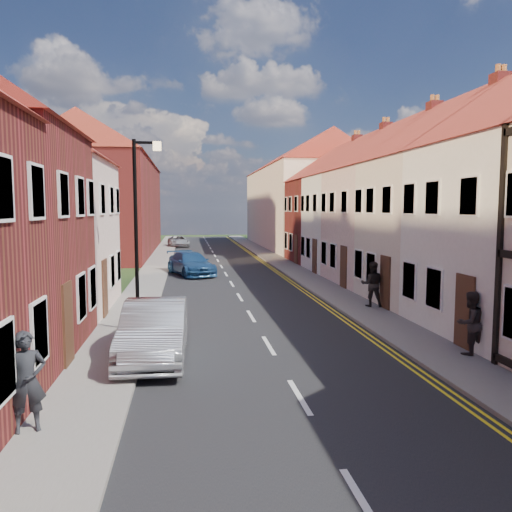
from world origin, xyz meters
TOP-DOWN VIEW (x-y plane):
  - road at (0.00, 30.00)m, footprint 7.00×90.00m
  - pavement_left at (-4.40, 30.00)m, footprint 1.80×90.00m
  - pavement_right at (4.40, 30.00)m, footprint 1.80×90.00m
  - cottage_r_cream_mid at (9.30, 23.50)m, footprint 8.30×5.20m
  - cottage_r_pink at (9.30, 28.90)m, footprint 8.30×6.00m
  - cottage_r_white_far at (9.30, 34.30)m, footprint 8.30×5.20m
  - cottage_r_cream_far at (9.30, 39.70)m, footprint 8.30×6.00m
  - block_right_far at (9.30, 55.00)m, footprint 8.30×24.20m
  - block_left_far at (-9.30, 50.00)m, footprint 8.30×24.20m
  - lamppost at (-3.81, 20.00)m, footprint 0.88×0.15m
  - car_mid at (-3.20, 17.24)m, footprint 1.72×4.67m
  - car_far at (-2.10, 34.00)m, footprint 3.32×5.08m
  - car_distant at (-3.20, 56.57)m, footprint 2.50×4.39m
  - pedestrian_left at (-5.10, 12.84)m, footprint 0.75×0.61m
  - pedestrian_right at (5.10, 16.07)m, footprint 0.95×0.81m
  - pedestrian_right_b at (4.91, 22.69)m, footprint 1.01×0.87m

SIDE VIEW (x-z plane):
  - road at x=0.00m, z-range 0.00..0.02m
  - pavement_left at x=-4.40m, z-range 0.00..0.12m
  - pavement_right at x=4.40m, z-range 0.00..0.12m
  - car_distant at x=-3.20m, z-range 0.00..1.16m
  - car_far at x=-2.10m, z-range 0.00..1.37m
  - car_mid at x=-3.20m, z-range 0.00..1.53m
  - pedestrian_right at x=5.10m, z-range 0.12..1.81m
  - pedestrian_left at x=-5.10m, z-range 0.12..1.89m
  - pedestrian_right_b at x=4.91m, z-range 0.12..1.90m
  - lamppost at x=-3.81m, z-range 0.54..6.54m
  - cottage_r_pink at x=9.30m, z-range -0.03..8.97m
  - cottage_r_cream_far at x=9.30m, z-range -0.03..8.97m
  - cottage_r_cream_mid at x=9.30m, z-range -0.02..8.98m
  - cottage_r_white_far at x=9.30m, z-range -0.02..8.98m
  - block_right_far at x=9.30m, z-range 0.04..10.54m
  - block_left_far at x=-9.30m, z-range 0.04..10.54m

